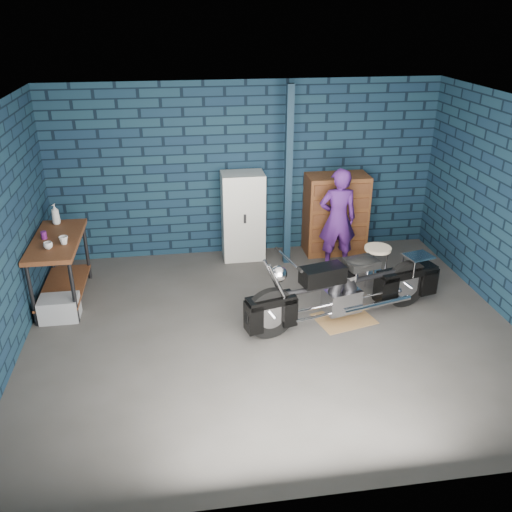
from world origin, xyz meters
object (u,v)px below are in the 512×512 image
(locker, at_px, (243,216))
(tool_chest, at_px, (336,214))
(motorcycle, at_px, (347,284))
(shop_stool, at_px, (376,269))
(workbench, at_px, (61,270))
(person, at_px, (338,219))
(storage_bin, at_px, (60,308))

(locker, relative_size, tool_chest, 1.08)
(motorcycle, xyz_separation_m, locker, (-1.04, 2.08, 0.18))
(locker, relative_size, shop_stool, 2.08)
(shop_stool, bearing_deg, workbench, 175.24)
(workbench, bearing_deg, motorcycle, -16.19)
(person, distance_m, locker, 1.46)
(storage_bin, xyz_separation_m, shop_stool, (4.25, 0.14, 0.18))
(motorcycle, xyz_separation_m, person, (0.31, 1.53, 0.27))
(person, bearing_deg, storage_bin, 17.31)
(person, bearing_deg, workbench, 10.21)
(shop_stool, bearing_deg, motorcycle, -132.85)
(person, relative_size, storage_bin, 3.22)
(motorcycle, height_order, shop_stool, motorcycle)
(motorcycle, relative_size, person, 1.49)
(workbench, height_order, tool_chest, tool_chest)
(workbench, height_order, motorcycle, motorcycle)
(person, distance_m, storage_bin, 4.09)
(shop_stool, bearing_deg, tool_chest, 98.14)
(motorcycle, height_order, tool_chest, tool_chest)
(workbench, xyz_separation_m, shop_stool, (4.27, -0.36, -0.12))
(motorcycle, bearing_deg, shop_stool, 33.10)
(motorcycle, relative_size, shop_stool, 3.49)
(locker, height_order, tool_chest, locker)
(motorcycle, relative_size, locker, 1.67)
(locker, bearing_deg, workbench, -158.36)
(shop_stool, bearing_deg, locker, 140.67)
(shop_stool, bearing_deg, person, 112.15)
(person, relative_size, shop_stool, 2.34)
(workbench, bearing_deg, tool_chest, 14.13)
(person, bearing_deg, tool_chest, -100.78)
(storage_bin, height_order, shop_stool, shop_stool)
(locker, xyz_separation_m, shop_stool, (1.69, -1.38, -0.36))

